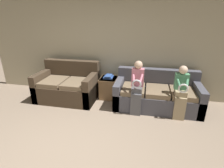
{
  "coord_description": "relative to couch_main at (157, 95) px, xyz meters",
  "views": [
    {
      "loc": [
        1.14,
        -1.86,
        2.09
      ],
      "look_at": [
        0.41,
        1.61,
        0.71
      ],
      "focal_mm": 28.0,
      "sensor_mm": 36.0,
      "label": 1
    }
  ],
  "objects": [
    {
      "name": "couch_side",
      "position": [
        -2.3,
        -0.04,
        0.04
      ],
      "size": [
        1.52,
        0.96,
        0.98
      ],
      "color": "#473828",
      "rests_on": "ground_plane"
    },
    {
      "name": "wall_back",
      "position": [
        -1.41,
        0.57,
        0.97
      ],
      "size": [
        6.76,
        0.06,
        2.55
      ],
      "color": "#BCB293",
      "rests_on": "ground_plane"
    },
    {
      "name": "couch_main",
      "position": [
        0.0,
        0.0,
        0.0
      ],
      "size": [
        1.99,
        0.95,
        0.86
      ],
      "color": "#4C4C56",
      "rests_on": "ground_plane"
    },
    {
      "name": "book_stack",
      "position": [
        -1.26,
        0.27,
        0.28
      ],
      "size": [
        0.24,
        0.29,
        0.08
      ],
      "color": "#33569E",
      "rests_on": "side_shelf"
    },
    {
      "name": "child_left_seated",
      "position": [
        -0.46,
        -0.39,
        0.36
      ],
      "size": [
        0.27,
        0.38,
        1.2
      ],
      "color": "#56565B",
      "rests_on": "ground_plane"
    },
    {
      "name": "ground_plane",
      "position": [
        -1.41,
        -2.14,
        -0.31
      ],
      "size": [
        14.0,
        14.0,
        0.0
      ],
      "primitive_type": "plane",
      "color": "gray"
    },
    {
      "name": "child_right_seated",
      "position": [
        0.46,
        -0.4,
        0.33
      ],
      "size": [
        0.28,
        0.38,
        1.14
      ],
      "color": "tan",
      "rests_on": "ground_plane"
    },
    {
      "name": "side_shelf",
      "position": [
        -1.25,
        0.26,
        -0.02
      ],
      "size": [
        0.44,
        0.53,
        0.55
      ],
      "color": "olive",
      "rests_on": "ground_plane"
    }
  ]
}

